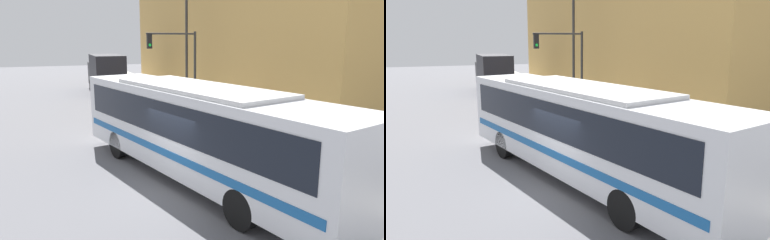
{
  "view_description": "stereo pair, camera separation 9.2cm",
  "coord_description": "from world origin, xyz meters",
  "views": [
    {
      "loc": [
        -3.65,
        -10.5,
        4.71
      ],
      "look_at": [
        1.79,
        3.72,
        1.4
      ],
      "focal_mm": 35.0,
      "sensor_mm": 36.0,
      "label": 1
    },
    {
      "loc": [
        -3.56,
        -10.53,
        4.71
      ],
      "look_at": [
        1.79,
        3.72,
        1.4
      ],
      "focal_mm": 35.0,
      "sensor_mm": 36.0,
      "label": 2
    }
  ],
  "objects": [
    {
      "name": "building_facade",
      "position": [
        10.01,
        17.87,
        4.9
      ],
      "size": [
        6.0,
        33.75,
        9.81
      ],
      "color": "tan",
      "rests_on": "ground_plane"
    },
    {
      "name": "sidewalk",
      "position": [
        5.76,
        20.0,
        0.06
      ],
      "size": [
        2.51,
        70.0,
        0.12
      ],
      "color": "#B7B2A8",
      "rests_on": "ground_plane"
    },
    {
      "name": "fire_hydrant",
      "position": [
        5.1,
        4.97,
        0.47
      ],
      "size": [
        0.25,
        0.34,
        0.7
      ],
      "color": "red",
      "rests_on": "sidewalk"
    },
    {
      "name": "city_bus",
      "position": [
        0.79,
        0.72,
        1.88
      ],
      "size": [
        5.57,
        12.51,
        3.23
      ],
      "rotation": [
        0.0,
        0.0,
        0.26
      ],
      "color": "silver",
      "rests_on": "ground_plane"
    },
    {
      "name": "pedestrian_near_corner",
      "position": [
        6.08,
        6.35,
        0.98
      ],
      "size": [
        0.34,
        0.34,
        1.68
      ],
      "color": "#47382D",
      "rests_on": "sidewalk"
    },
    {
      "name": "pedestrian_mid_block",
      "position": [
        5.55,
        14.41,
        0.99
      ],
      "size": [
        0.34,
        0.34,
        1.71
      ],
      "color": "#47382D",
      "rests_on": "sidewalk"
    },
    {
      "name": "ground_plane",
      "position": [
        0.0,
        0.0,
        0.0
      ],
      "size": [
        120.0,
        120.0,
        0.0
      ],
      "primitive_type": "plane",
      "color": "slate"
    },
    {
      "name": "parking_meter",
      "position": [
        5.1,
        8.82,
        1.05
      ],
      "size": [
        0.14,
        0.14,
        1.38
      ],
      "color": "#2D2D2D",
      "rests_on": "sidewalk"
    },
    {
      "name": "delivery_truck",
      "position": [
        1.14,
        23.56,
        1.8
      ],
      "size": [
        2.46,
        7.47,
        3.35
      ],
      "color": "black",
      "rests_on": "ground_plane"
    },
    {
      "name": "street_lamp",
      "position": [
        5.02,
        14.04,
        5.0
      ],
      "size": [
        2.78,
        0.28,
        8.29
      ],
      "color": "#2D2D2D",
      "rests_on": "sidewalk"
    },
    {
      "name": "traffic_light_pole",
      "position": [
        4.1,
        12.2,
        3.6
      ],
      "size": [
        3.28,
        0.35,
        5.04
      ],
      "color": "#2D2D2D",
      "rests_on": "sidewalk"
    }
  ]
}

